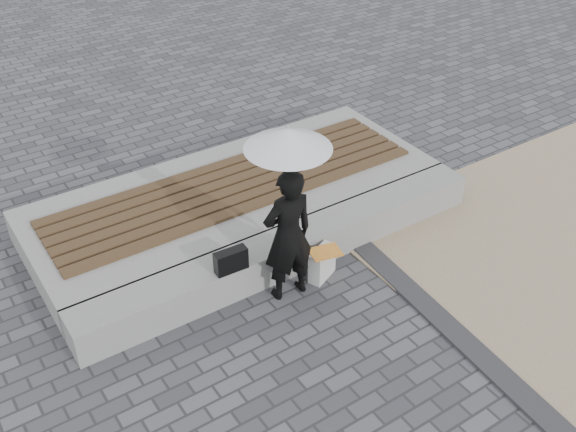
# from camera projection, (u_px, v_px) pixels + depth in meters

# --- Properties ---
(ground) EXTENTS (80.00, 80.00, 0.00)m
(ground) POSITION_uv_depth(u_px,v_px,m) (380.00, 351.00, 6.52)
(ground) COLOR #525258
(ground) RESTS_ON ground
(edging_band) EXTENTS (0.61, 5.20, 0.04)m
(edging_band) POSITION_uv_depth(u_px,v_px,m) (473.00, 350.00, 6.51)
(edging_band) COLOR #323134
(edging_band) RESTS_ON ground
(seating_ledge) EXTENTS (5.00, 0.45, 0.40)m
(seating_ledge) POSITION_uv_depth(u_px,v_px,m) (289.00, 250.00, 7.49)
(seating_ledge) COLOR gray
(seating_ledge) RESTS_ON ground
(timber_platform) EXTENTS (5.00, 2.00, 0.40)m
(timber_platform) POSITION_uv_depth(u_px,v_px,m) (235.00, 200.00, 8.31)
(timber_platform) COLOR gray
(timber_platform) RESTS_ON ground
(timber_decking) EXTENTS (4.60, 1.20, 0.04)m
(timber_decking) POSITION_uv_depth(u_px,v_px,m) (234.00, 185.00, 8.18)
(timber_decking) COLOR #523823
(timber_decking) RESTS_ON timber_platform
(woman) EXTENTS (0.58, 0.40, 1.52)m
(woman) POSITION_uv_depth(u_px,v_px,m) (288.00, 235.00, 6.78)
(woman) COLOR black
(woman) RESTS_ON ground
(parasol) EXTENTS (0.83, 0.83, 1.07)m
(parasol) POSITION_uv_depth(u_px,v_px,m) (288.00, 139.00, 6.14)
(parasol) COLOR silver
(parasol) RESTS_ON ground
(handbag) EXTENTS (0.35, 0.14, 0.24)m
(handbag) POSITION_uv_depth(u_px,v_px,m) (231.00, 261.00, 6.83)
(handbag) COLOR black
(handbag) RESTS_ON seating_ledge
(canvas_tote) EXTENTS (0.38, 0.28, 0.37)m
(canvas_tote) POSITION_uv_depth(u_px,v_px,m) (322.00, 263.00, 7.32)
(canvas_tote) COLOR silver
(canvas_tote) RESTS_ON ground
(magazine) EXTENTS (0.38, 0.31, 0.01)m
(magazine) POSITION_uv_depth(u_px,v_px,m) (325.00, 252.00, 7.18)
(magazine) COLOR red
(magazine) RESTS_ON canvas_tote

